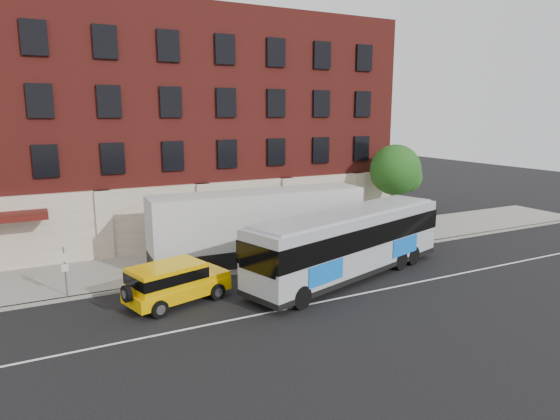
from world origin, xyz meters
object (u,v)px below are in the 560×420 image
city_bus (350,241)px  yellow_suv (173,281)px  sign_pole (65,269)px  shipping_container (259,227)px  street_tree (396,172)px

city_bus → yellow_suv: bearing=176.7°
sign_pole → shipping_container: (10.41, 1.28, 0.60)m
yellow_suv → sign_pole: bearing=147.1°
sign_pole → street_tree: bearing=8.6°
street_tree → shipping_container: 12.04m
yellow_suv → shipping_container: 7.41m
sign_pole → yellow_suv: size_ratio=0.49×
street_tree → yellow_suv: (-17.76, -6.11, -3.33)m
city_bus → shipping_container: (-3.09, 4.57, 0.09)m
city_bus → yellow_suv: (-9.22, 0.53, -0.88)m
shipping_container → yellow_suv: bearing=-146.6°
city_bus → street_tree: bearing=37.8°
yellow_suv → city_bus: bearing=-3.3°
shipping_container → city_bus: bearing=-56.0°
street_tree → shipping_container: street_tree is taller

